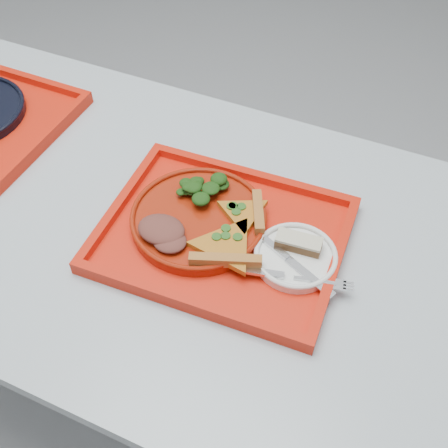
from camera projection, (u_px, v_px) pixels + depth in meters
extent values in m
plane|color=gray|center=(145.00, 369.00, 1.71)|extent=(10.00, 10.00, 0.00)
cube|color=#A5B0B9|center=(107.00, 205.00, 1.15)|extent=(1.60, 0.80, 0.03)
cylinder|color=gray|center=(438.00, 306.00, 1.43)|extent=(0.05, 0.05, 0.72)
cube|color=red|center=(223.00, 237.00, 1.07)|extent=(0.47, 0.37, 0.01)
cylinder|color=maroon|center=(199.00, 220.00, 1.08)|extent=(0.26, 0.26, 0.02)
cylinder|color=white|center=(295.00, 258.00, 1.02)|extent=(0.15, 0.15, 0.01)
ellipsoid|color=black|center=(202.00, 186.00, 1.09)|extent=(0.08, 0.07, 0.04)
ellipsoid|color=brown|center=(161.00, 230.00, 1.03)|extent=(0.09, 0.07, 0.03)
cube|color=#4E2D1A|center=(298.00, 244.00, 1.02)|extent=(0.09, 0.04, 0.02)
cube|color=beige|center=(299.00, 240.00, 1.01)|extent=(0.09, 0.04, 0.01)
cube|color=silver|center=(294.00, 263.00, 1.00)|extent=(0.18, 0.09, 0.01)
cube|color=silver|center=(293.00, 277.00, 0.98)|extent=(0.18, 0.07, 0.01)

